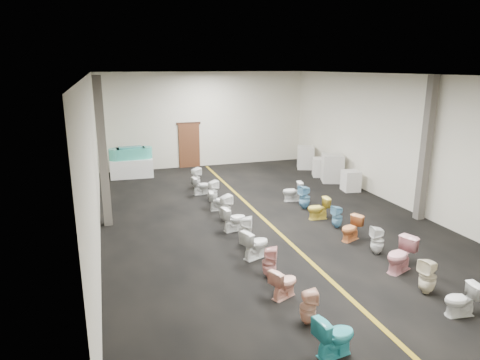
% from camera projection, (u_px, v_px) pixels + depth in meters
% --- Properties ---
extents(floor, '(16.00, 16.00, 0.00)m').
position_uv_depth(floor, '(264.00, 219.00, 13.72)').
color(floor, black).
rests_on(floor, ground).
extents(ceiling, '(16.00, 16.00, 0.00)m').
position_uv_depth(ceiling, '(266.00, 75.00, 12.56)').
color(ceiling, black).
rests_on(ceiling, ground).
extents(wall_back, '(10.00, 0.00, 10.00)m').
position_uv_depth(wall_back, '(205.00, 120.00, 20.50)').
color(wall_back, beige).
rests_on(wall_back, ground).
extents(wall_front, '(10.00, 0.00, 10.00)m').
position_uv_depth(wall_front, '(477.00, 256.00, 5.78)').
color(wall_front, beige).
rests_on(wall_front, ground).
extents(wall_left, '(0.00, 16.00, 16.00)m').
position_uv_depth(wall_left, '(93.00, 160.00, 11.66)').
color(wall_left, beige).
rests_on(wall_left, ground).
extents(wall_right, '(0.00, 16.00, 16.00)m').
position_uv_depth(wall_right, '(401.00, 141.00, 14.62)').
color(wall_right, beige).
rests_on(wall_right, ground).
extents(aisle_stripe, '(0.12, 15.60, 0.01)m').
position_uv_depth(aisle_stripe, '(264.00, 219.00, 13.72)').
color(aisle_stripe, olive).
rests_on(aisle_stripe, floor).
extents(back_door, '(1.00, 0.10, 2.10)m').
position_uv_depth(back_door, '(189.00, 146.00, 20.51)').
color(back_door, '#562D19').
rests_on(back_door, floor).
extents(door_frame, '(1.15, 0.08, 0.10)m').
position_uv_depth(door_frame, '(188.00, 123.00, 20.25)').
color(door_frame, '#331C11').
rests_on(door_frame, back_door).
extents(column_left, '(0.25, 0.25, 4.50)m').
position_uv_depth(column_left, '(103.00, 153.00, 12.65)').
color(column_left, '#59544C').
rests_on(column_left, floor).
extents(column_right, '(0.25, 0.25, 4.50)m').
position_uv_depth(column_right, '(426.00, 150.00, 13.17)').
color(column_right, '#59544C').
rests_on(column_right, floor).
extents(display_table, '(1.86, 1.00, 0.81)m').
position_uv_depth(display_table, '(132.00, 168.00, 18.82)').
color(display_table, white).
rests_on(display_table, floor).
extents(bathtub, '(1.86, 0.73, 0.55)m').
position_uv_depth(bathtub, '(131.00, 153.00, 18.65)').
color(bathtub, '#3EB49F').
rests_on(bathtub, display_table).
extents(appliance_crate_a, '(0.70, 0.70, 0.80)m').
position_uv_depth(appliance_crate_a, '(351.00, 181.00, 16.72)').
color(appliance_crate_a, silver).
rests_on(appliance_crate_a, floor).
extents(appliance_crate_b, '(1.09, 1.09, 1.16)m').
position_uv_depth(appliance_crate_b, '(332.00, 168.00, 18.00)').
color(appliance_crate_b, beige).
rests_on(appliance_crate_b, floor).
extents(appliance_crate_c, '(0.92, 0.92, 0.80)m').
position_uv_depth(appliance_crate_c, '(321.00, 167.00, 18.96)').
color(appliance_crate_c, silver).
rests_on(appliance_crate_c, floor).
extents(appliance_crate_d, '(0.98, 0.98, 1.07)m').
position_uv_depth(appliance_crate_d, '(306.00, 157.00, 20.34)').
color(appliance_crate_d, silver).
rests_on(appliance_crate_d, floor).
extents(toilet_left_0, '(0.78, 0.52, 0.74)m').
position_uv_depth(toilet_left_0, '(335.00, 336.00, 7.16)').
color(toilet_left_0, '#31A9B3').
rests_on(toilet_left_0, floor).
extents(toilet_left_1, '(0.37, 0.37, 0.70)m').
position_uv_depth(toilet_left_1, '(308.00, 307.00, 8.04)').
color(toilet_left_1, '#DEA589').
rests_on(toilet_left_1, floor).
extents(toilet_left_2, '(0.74, 0.60, 0.66)m').
position_uv_depth(toilet_left_2, '(284.00, 283.00, 8.99)').
color(toilet_left_2, '#FDB69E').
rests_on(toilet_left_2, floor).
extents(toilet_left_3, '(0.45, 0.45, 0.74)m').
position_uv_depth(toilet_left_3, '(269.00, 262.00, 9.84)').
color(toilet_left_3, pink).
rests_on(toilet_left_3, floor).
extents(toilet_left_4, '(0.85, 0.67, 0.76)m').
position_uv_depth(toilet_left_4, '(255.00, 244.00, 10.84)').
color(toilet_left_4, white).
rests_on(toilet_left_4, floor).
extents(toilet_left_5, '(0.48, 0.47, 0.80)m').
position_uv_depth(toilet_left_5, '(245.00, 231.00, 11.64)').
color(toilet_left_5, white).
rests_on(toilet_left_5, floor).
extents(toilet_left_6, '(0.78, 0.53, 0.73)m').
position_uv_depth(toilet_left_6, '(234.00, 219.00, 12.65)').
color(toilet_left_6, white).
rests_on(toilet_left_6, floor).
extents(toilet_left_7, '(0.48, 0.47, 0.85)m').
position_uv_depth(toilet_left_7, '(225.00, 208.00, 13.45)').
color(toilet_left_7, white).
rests_on(toilet_left_7, floor).
extents(toilet_left_8, '(0.69, 0.45, 0.67)m').
position_uv_depth(toilet_left_8, '(218.00, 201.00, 14.46)').
color(toilet_left_8, silver).
rests_on(toilet_left_8, floor).
extents(toilet_left_9, '(0.47, 0.46, 0.80)m').
position_uv_depth(toilet_left_9, '(213.00, 191.00, 15.30)').
color(toilet_left_9, white).
rests_on(toilet_left_9, floor).
extents(toilet_left_10, '(0.71, 0.46, 0.68)m').
position_uv_depth(toilet_left_10, '(201.00, 185.00, 16.28)').
color(toilet_left_10, silver).
rests_on(toilet_left_10, floor).
extents(toilet_left_11, '(0.50, 0.50, 0.83)m').
position_uv_depth(toilet_left_11, '(196.00, 178.00, 17.08)').
color(toilet_left_11, white).
rests_on(toilet_left_11, floor).
extents(toilet_right_1, '(0.70, 0.46, 0.67)m').
position_uv_depth(toilet_right_1, '(461.00, 300.00, 8.32)').
color(toilet_right_1, white).
rests_on(toilet_right_1, floor).
extents(toilet_right_2, '(0.44, 0.43, 0.79)m').
position_uv_depth(toilet_right_2, '(428.00, 276.00, 9.12)').
color(toilet_right_2, '#F4E7C7').
rests_on(toilet_right_2, floor).
extents(toilet_right_3, '(0.92, 0.72, 0.83)m').
position_uv_depth(toilet_right_3, '(401.00, 255.00, 10.10)').
color(toilet_right_3, '#F3A5AD').
rests_on(toilet_right_3, floor).
extents(toilet_right_4, '(0.40, 0.39, 0.75)m').
position_uv_depth(toilet_right_4, '(377.00, 240.00, 11.06)').
color(toilet_right_4, white).
rests_on(toilet_right_4, floor).
extents(toilet_right_5, '(0.78, 0.62, 0.70)m').
position_uv_depth(toilet_right_5, '(351.00, 228.00, 11.95)').
color(toilet_right_5, '#E68747').
rests_on(toilet_right_5, floor).
extents(toilet_right_6, '(0.35, 0.34, 0.70)m').
position_uv_depth(toilet_right_6, '(337.00, 217.00, 12.87)').
color(toilet_right_6, '#6EACCD').
rests_on(toilet_right_6, floor).
extents(toilet_right_7, '(0.72, 0.44, 0.71)m').
position_uv_depth(toilet_right_7, '(318.00, 208.00, 13.62)').
color(toilet_right_7, yellow).
rests_on(toilet_right_7, floor).
extents(toilet_right_8, '(0.42, 0.42, 0.83)m').
position_uv_depth(toilet_right_8, '(305.00, 197.00, 14.57)').
color(toilet_right_8, '#70AFD5').
rests_on(toilet_right_8, floor).
extents(toilet_right_9, '(0.76, 0.51, 0.72)m').
position_uv_depth(toilet_right_9, '(292.00, 191.00, 15.45)').
color(toilet_right_9, silver).
rests_on(toilet_right_9, floor).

